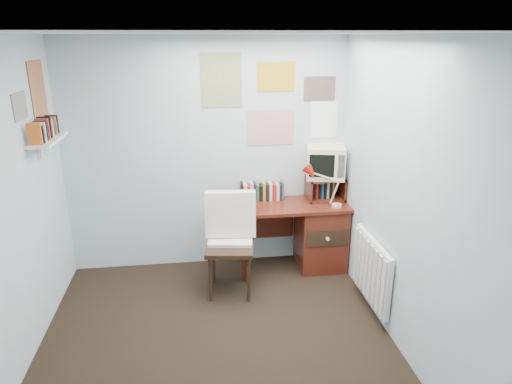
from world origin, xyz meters
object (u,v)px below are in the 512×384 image
desk_chair (230,248)px  radiator (371,270)px  desk_lamp (338,190)px  tv_riser (325,188)px  wall_shelf (47,140)px  crt_tv (325,160)px  desk (315,233)px

desk_chair → radiator: size_ratio=1.24×
radiator → desk_lamp: bearing=98.1°
desk_lamp → tv_riser: (-0.06, 0.26, -0.07)m
tv_riser → wall_shelf: bearing=-169.7°
radiator → wall_shelf: wall_shelf is taller
crt_tv → wall_shelf: (-2.68, -0.51, 0.42)m
desk → radiator: 0.97m
desk_lamp → tv_riser: size_ratio=0.97×
tv_riser → crt_tv: size_ratio=0.99×
desk_lamp → crt_tv: crt_tv is taller
desk_chair → desk_lamp: bearing=22.1°
desk → desk_lamp: (0.18, -0.15, 0.55)m
crt_tv → tv_riser: bearing=-59.7°
desk → desk_chair: desk_chair is taller
desk → desk_lamp: 0.59m
desk → desk_lamp: bearing=-39.6°
desk_chair → wall_shelf: wall_shelf is taller
wall_shelf → desk_lamp: bearing=4.9°
desk_lamp → radiator: desk_lamp is taller
tv_riser → crt_tv: bearing=107.4°
desk_chair → crt_tv: bearing=35.3°
tv_riser → radiator: (0.17, -1.04, -0.47)m
radiator → crt_tv: bearing=99.4°
desk_chair → radiator: (1.28, -0.49, -0.08)m
crt_tv → desk_chair: bearing=-139.9°
desk_chair → wall_shelf: size_ratio=1.60×
radiator → wall_shelf: (-2.86, 0.55, 1.20)m
desk_chair → tv_riser: (1.11, 0.55, 0.39)m
radiator → desk: bearing=107.2°
desk → tv_riser: size_ratio=3.00×
desk_chair → desk_lamp: size_ratio=2.57×
desk_lamp → crt_tv: (-0.06, 0.28, 0.25)m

